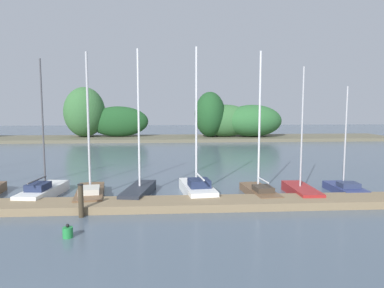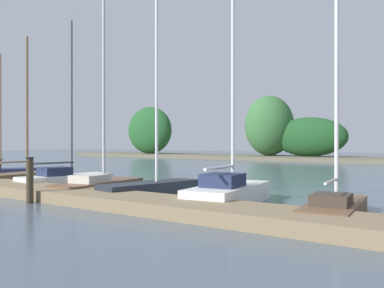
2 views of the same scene
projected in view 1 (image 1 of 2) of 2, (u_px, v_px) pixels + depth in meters
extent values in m
cube|color=#847051|center=(81.00, 206.00, 15.77)|extent=(31.27, 1.80, 0.35)
cube|color=#66604C|center=(139.00, 138.00, 48.05)|extent=(68.63, 8.00, 0.40)
ellipsoid|color=#386B38|center=(84.00, 112.00, 48.02)|extent=(5.47, 5.29, 6.69)
ellipsoid|color=#1E4C23|center=(118.00, 122.00, 48.40)|extent=(8.09, 3.00, 4.12)
ellipsoid|color=#1E4C23|center=(210.00, 114.00, 48.15)|extent=(4.08, 5.41, 6.07)
ellipsoid|color=#2D6633|center=(252.00, 121.00, 48.38)|extent=(7.99, 5.39, 4.32)
ellipsoid|color=#386B38|center=(225.00, 121.00, 48.49)|extent=(7.88, 4.19, 4.35)
cube|color=white|center=(43.00, 193.00, 17.80)|extent=(1.63, 3.88, 0.51)
cube|color=white|center=(58.00, 186.00, 19.48)|extent=(0.75, 1.01, 0.44)
cube|color=#1E2847|center=(38.00, 186.00, 17.28)|extent=(1.01, 1.23, 0.33)
cylinder|color=#4C4C51|center=(43.00, 124.00, 17.71)|extent=(0.09, 0.09, 6.37)
cylinder|color=#4C4C51|center=(37.00, 180.00, 17.18)|extent=(0.30, 1.82, 0.08)
cube|color=brown|center=(90.00, 195.00, 17.61)|extent=(1.84, 4.06, 0.42)
cube|color=brown|center=(92.00, 187.00, 19.32)|extent=(0.84, 1.07, 0.35)
cube|color=beige|center=(89.00, 190.00, 17.09)|extent=(1.12, 1.30, 0.27)
cylinder|color=#B7B7BC|center=(88.00, 122.00, 17.51)|extent=(0.11, 0.11, 6.76)
cube|color=#232833|center=(138.00, 192.00, 17.91)|extent=(1.67, 3.81, 0.51)
cube|color=#232833|center=(146.00, 185.00, 19.55)|extent=(0.72, 1.01, 0.43)
cylinder|color=silver|center=(139.00, 119.00, 17.79)|extent=(0.10, 0.10, 6.87)
cube|color=white|center=(197.00, 190.00, 18.22)|extent=(1.76, 3.86, 0.57)
cube|color=white|center=(191.00, 184.00, 19.86)|extent=(0.84, 1.01, 0.49)
cube|color=#1E2847|center=(199.00, 183.00, 17.71)|extent=(1.13, 1.23, 0.37)
cylinder|color=silver|center=(196.00, 116.00, 18.09)|extent=(0.10, 0.10, 6.94)
cylinder|color=silver|center=(200.00, 176.00, 17.53)|extent=(0.31, 1.98, 0.09)
cube|color=brown|center=(260.00, 193.00, 18.06)|extent=(1.43, 3.54, 0.38)
cube|color=brown|center=(250.00, 186.00, 19.58)|extent=(0.69, 0.92, 0.32)
cube|color=#3D3328|center=(263.00, 189.00, 17.60)|extent=(0.93, 1.11, 0.25)
cylinder|color=silver|center=(260.00, 121.00, 17.92)|extent=(0.10, 0.10, 6.89)
cylinder|color=silver|center=(263.00, 180.00, 17.58)|extent=(0.21, 1.47, 0.07)
cube|color=maroon|center=(302.00, 192.00, 18.02)|extent=(1.12, 3.30, 0.49)
cube|color=maroon|center=(292.00, 186.00, 19.49)|extent=(0.61, 0.83, 0.42)
cylinder|color=#B7B7BC|center=(302.00, 127.00, 17.91)|extent=(0.08, 0.08, 6.02)
cube|color=navy|center=(345.00, 189.00, 18.78)|extent=(1.27, 2.75, 0.38)
cube|color=navy|center=(334.00, 185.00, 20.01)|extent=(0.70, 0.69, 0.33)
cube|color=#2D3856|center=(349.00, 185.00, 18.41)|extent=(0.95, 0.83, 0.25)
cylinder|color=#B7B7BC|center=(345.00, 136.00, 18.69)|extent=(0.08, 0.08, 5.20)
cylinder|color=#3D3323|center=(81.00, 201.00, 14.63)|extent=(0.21, 0.21, 1.35)
cylinder|color=black|center=(80.00, 185.00, 14.55)|extent=(0.24, 0.24, 0.04)
cylinder|color=#23843D|center=(68.00, 232.00, 12.41)|extent=(0.35, 0.35, 0.37)
sphere|color=black|center=(68.00, 226.00, 12.38)|extent=(0.12, 0.12, 0.12)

